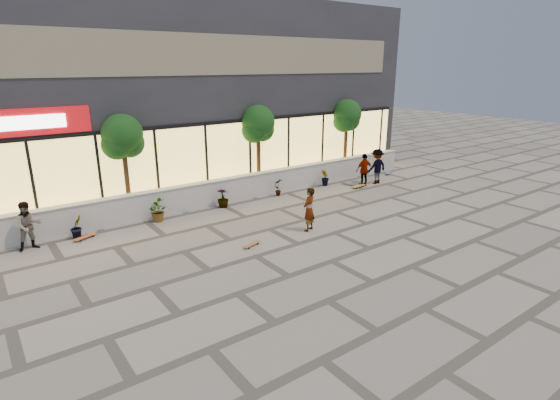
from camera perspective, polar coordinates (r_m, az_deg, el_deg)
ground at (r=13.26m, az=6.79°, el=-7.94°), size 80.00×80.00×0.00m
planter_wall at (r=18.46m, az=-8.04°, el=1.10°), size 22.00×0.42×1.04m
retail_building at (r=22.77m, az=-15.23°, el=13.27°), size 24.00×9.17×8.50m
shrub_b at (r=16.22m, az=-25.04°, el=-3.18°), size 0.57×0.57×0.81m
shrub_c at (r=16.90m, az=-15.79°, el=-1.37°), size 0.68×0.77×0.81m
shrub_d at (r=17.99m, az=-7.47°, el=0.29°), size 0.64×0.64×0.81m
shrub_e at (r=19.42m, az=-0.23°, el=1.72°), size 0.46×0.35×0.81m
shrub_f at (r=21.13m, az=5.93°, el=2.92°), size 0.55×0.57×0.81m
tree_midwest at (r=17.27m, az=-19.86°, el=7.50°), size 1.60×1.50×3.92m
tree_mideast at (r=19.79m, az=-2.87°, el=9.63°), size 1.60×1.50×3.92m
tree_east at (r=23.25m, az=8.70°, el=10.61°), size 1.60×1.50×3.92m
skater_center at (r=15.27m, az=3.81°, el=-1.24°), size 0.67×0.57×1.56m
skater_left at (r=15.80m, az=-29.99°, el=-2.94°), size 0.82×0.66×1.58m
skater_right_near at (r=21.31m, az=10.95°, el=3.89°), size 0.97×0.53×1.58m
skater_right_far at (r=21.87m, az=12.52°, el=4.31°), size 1.13×0.68×1.71m
skateboard_center at (r=14.20m, az=-3.69°, el=-5.77°), size 0.75×0.39×0.09m
skateboard_left at (r=16.13m, az=-24.09°, el=-4.40°), size 0.82×0.50×0.10m
skateboard_right_near at (r=21.09m, az=10.24°, el=1.81°), size 0.88×0.32×0.10m
skateboard_right_far at (r=24.07m, az=13.96°, el=3.49°), size 0.79×0.61×0.10m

